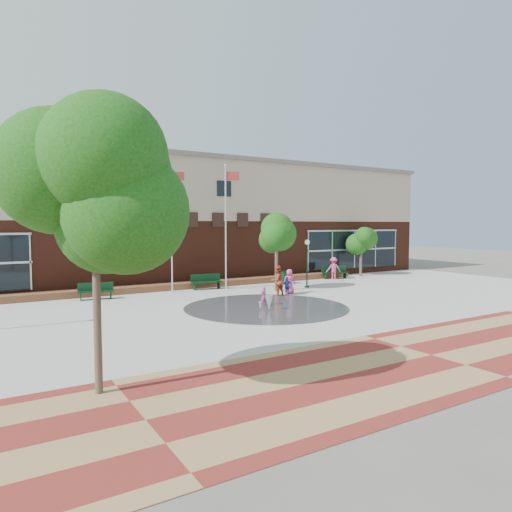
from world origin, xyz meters
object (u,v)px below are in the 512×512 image
flagpole_right (226,220)px  child_splash (264,296)px  trash_can (283,277)px  tree_big_left (94,188)px  bench_left (96,294)px  flagpole_left (172,222)px

flagpole_right → child_splash: 7.72m
trash_can → tree_big_left: 22.55m
tree_big_left → child_splash: 13.90m
trash_can → child_splash: 9.03m
bench_left → tree_big_left: size_ratio=0.28×
trash_can → child_splash: bearing=-131.3°
child_splash → trash_can: bearing=-143.0°
flagpole_right → trash_can: bearing=17.1°
tree_big_left → child_splash: size_ratio=6.92×
flagpole_left → child_splash: 8.19m
tree_big_left → flagpole_right: bearing=52.4°
trash_can → flagpole_right: bearing=-176.3°
flagpole_right → tree_big_left: flagpole_right is taller
tree_big_left → bench_left: bearing=78.3°
trash_can → child_splash: child_splash is taller
trash_can → child_splash: (-5.96, -6.78, 0.04)m
bench_left → trash_can: bench_left is taller
flagpole_left → trash_can: (8.35, -0.01, -3.94)m
child_splash → flagpole_left: bearing=-82.2°
flagpole_left → bench_left: flagpole_left is taller
flagpole_right → tree_big_left: size_ratio=1.13×
flagpole_left → bench_left: 6.23m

